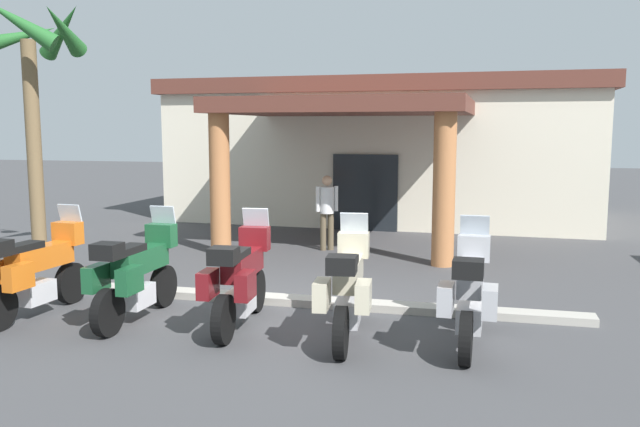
% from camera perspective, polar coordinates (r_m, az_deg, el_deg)
% --- Properties ---
extents(ground_plane, '(80.00, 80.00, 0.00)m').
position_cam_1_polar(ground_plane, '(10.23, -3.98, -8.50)').
color(ground_plane, '#424244').
extents(motel_building, '(12.99, 11.22, 4.23)m').
position_cam_1_polar(motel_building, '(20.73, 5.66, 5.69)').
color(motel_building, silver).
rests_on(motel_building, ground_plane).
extents(motorcycle_orange, '(0.73, 2.21, 1.61)m').
position_cam_1_polar(motorcycle_orange, '(10.63, -23.78, -4.63)').
color(motorcycle_orange, black).
rests_on(motorcycle_orange, ground_plane).
extents(motorcycle_green, '(0.71, 2.21, 1.61)m').
position_cam_1_polar(motorcycle_green, '(9.90, -15.85, -5.14)').
color(motorcycle_green, black).
rests_on(motorcycle_green, ground_plane).
extents(motorcycle_maroon, '(0.73, 2.21, 1.61)m').
position_cam_1_polar(motorcycle_maroon, '(9.29, -7.03, -5.73)').
color(motorcycle_maroon, black).
rests_on(motorcycle_maroon, ground_plane).
extents(motorcycle_cream, '(0.74, 2.21, 1.61)m').
position_cam_1_polar(motorcycle_cream, '(8.70, 2.43, -6.60)').
color(motorcycle_cream, black).
rests_on(motorcycle_cream, ground_plane).
extents(motorcycle_silver, '(0.72, 2.21, 1.61)m').
position_cam_1_polar(motorcycle_silver, '(8.68, 13.02, -6.82)').
color(motorcycle_silver, black).
rests_on(motorcycle_silver, ground_plane).
extents(pedestrian, '(0.48, 0.32, 1.74)m').
position_cam_1_polar(pedestrian, '(14.97, 0.62, 0.58)').
color(pedestrian, brown).
rests_on(pedestrian, ground_plane).
extents(palm_tree_roadside, '(2.20, 2.28, 5.35)m').
position_cam_1_polar(palm_tree_roadside, '(14.28, -23.98, 11.71)').
color(palm_tree_roadside, brown).
rests_on(palm_tree_roadside, ground_plane).
extents(curb_strip, '(9.93, 0.36, 0.12)m').
position_cam_1_polar(curb_strip, '(10.67, -4.42, -7.48)').
color(curb_strip, '#ADA89E').
rests_on(curb_strip, ground_plane).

